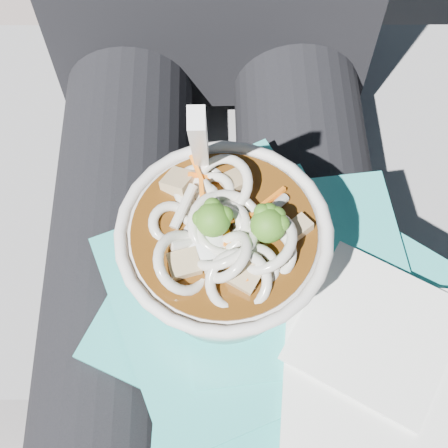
{
  "coord_description": "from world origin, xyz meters",
  "views": [
    {
      "loc": [
        0.0,
        -0.23,
        1.04
      ],
      "look_at": [
        0.01,
        -0.04,
        0.67
      ],
      "focal_mm": 50.0,
      "sensor_mm": 36.0,
      "label": 1
    }
  ],
  "objects_px": {
    "lap": "(216,277)",
    "plastic_bag": "(257,293)",
    "stone_ledge": "(217,258)",
    "person_body": "(214,177)",
    "udon_bowl": "(224,250)"
  },
  "relations": [
    {
      "from": "person_body",
      "to": "plastic_bag",
      "type": "height_order",
      "value": "person_body"
    },
    {
      "from": "lap",
      "to": "person_body",
      "type": "relative_size",
      "value": 0.49
    },
    {
      "from": "lap",
      "to": "plastic_bag",
      "type": "relative_size",
      "value": 1.52
    },
    {
      "from": "stone_ledge",
      "to": "person_body",
      "type": "relative_size",
      "value": 1.03
    },
    {
      "from": "lap",
      "to": "plastic_bag",
      "type": "height_order",
      "value": "plastic_bag"
    },
    {
      "from": "stone_ledge",
      "to": "udon_bowl",
      "type": "height_order",
      "value": "udon_bowl"
    },
    {
      "from": "plastic_bag",
      "to": "person_body",
      "type": "bearing_deg",
      "value": 103.3
    },
    {
      "from": "lap",
      "to": "udon_bowl",
      "type": "relative_size",
      "value": 2.39
    },
    {
      "from": "person_body",
      "to": "stone_ledge",
      "type": "bearing_deg",
      "value": 90.0
    },
    {
      "from": "lap",
      "to": "stone_ledge",
      "type": "bearing_deg",
      "value": 90.0
    },
    {
      "from": "person_body",
      "to": "udon_bowl",
      "type": "relative_size",
      "value": 4.83
    },
    {
      "from": "stone_ledge",
      "to": "udon_bowl",
      "type": "distance_m",
      "value": 0.46
    },
    {
      "from": "stone_ledge",
      "to": "person_body",
      "type": "distance_m",
      "value": 0.32
    },
    {
      "from": "udon_bowl",
      "to": "lap",
      "type": "bearing_deg",
      "value": 99.89
    },
    {
      "from": "person_body",
      "to": "plastic_bag",
      "type": "distance_m",
      "value": 0.15
    }
  ]
}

